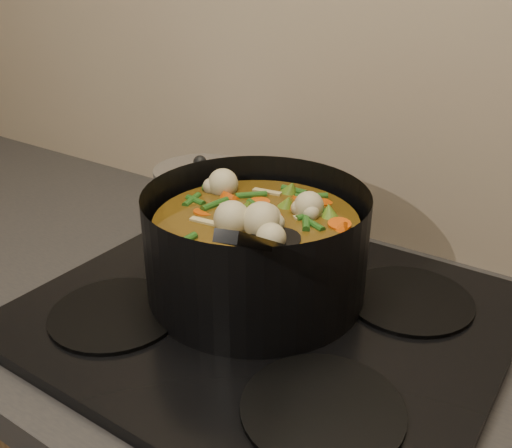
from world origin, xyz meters
The scene contains 3 objects.
stovetop centered at (0.00, 1.93, 0.92)m, with size 0.62×0.54×0.03m.
stockpot centered at (-0.03, 1.96, 1.00)m, with size 0.35×0.42×0.23m.
saucepan centered at (-0.24, 2.09, 0.99)m, with size 0.16×0.16×0.13m.
Camera 1 is at (0.37, 1.37, 1.38)m, focal length 40.00 mm.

